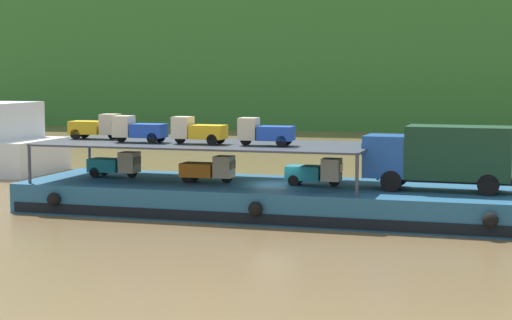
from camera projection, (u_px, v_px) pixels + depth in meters
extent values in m
plane|color=brown|center=(277.00, 214.00, 42.77)|extent=(400.00, 400.00, 0.00)
cube|color=#33702D|center=(424.00, 18.00, 112.50)|extent=(131.52, 28.02, 28.66)
cube|color=#23567A|center=(278.00, 199.00, 42.69)|extent=(26.12, 7.41, 1.50)
cube|color=black|center=(257.00, 219.00, 39.18)|extent=(25.60, 0.06, 0.50)
sphere|color=black|center=(54.00, 199.00, 41.92)|extent=(0.68, 0.68, 0.68)
sphere|color=black|center=(255.00, 209.00, 38.95)|extent=(0.68, 0.68, 0.68)
sphere|color=black|center=(490.00, 220.00, 35.99)|extent=(0.68, 0.68, 0.68)
cube|color=#1E4C99|center=(387.00, 156.00, 40.92)|extent=(2.06, 2.24, 2.00)
cube|color=#192833|center=(366.00, 148.00, 41.20)|extent=(0.11, 1.84, 0.60)
cube|color=#193823|center=(459.00, 153.00, 39.83)|extent=(4.86, 2.44, 2.50)
cube|color=black|center=(458.00, 180.00, 39.97)|extent=(6.84, 1.58, 0.20)
cylinder|color=black|center=(398.00, 176.00, 41.86)|extent=(1.01, 0.31, 1.00)
cylinder|color=black|center=(391.00, 181.00, 39.95)|extent=(1.01, 0.31, 1.00)
cylinder|color=black|center=(491.00, 180.00, 40.48)|extent=(1.01, 0.31, 1.00)
cylinder|color=black|center=(488.00, 185.00, 38.57)|extent=(1.01, 0.31, 1.00)
cylinder|color=#383D47|center=(378.00, 161.00, 44.29)|extent=(0.16, 0.16, 2.00)
cylinder|color=#383D47|center=(357.00, 175.00, 38.14)|extent=(0.16, 0.16, 2.00)
cylinder|color=#383D47|center=(89.00, 152.00, 49.04)|extent=(0.16, 0.16, 2.00)
cylinder|color=#383D47|center=(29.00, 164.00, 42.89)|extent=(0.16, 0.16, 2.00)
cube|color=#383D47|center=(206.00, 144.00, 43.49)|extent=(16.92, 6.61, 0.10)
cube|color=teal|center=(106.00, 165.00, 45.73)|extent=(1.72, 1.23, 0.70)
cube|color=#C6B793|center=(129.00, 162.00, 45.28)|extent=(0.92, 1.02, 1.10)
cube|color=#19232D|center=(137.00, 160.00, 45.13)|extent=(0.06, 0.85, 0.38)
cylinder|color=black|center=(132.00, 172.00, 45.29)|extent=(0.56, 0.15, 0.56)
cylinder|color=black|center=(95.00, 172.00, 45.38)|extent=(0.56, 0.15, 0.56)
cylinder|color=black|center=(104.00, 170.00, 46.39)|extent=(0.56, 0.15, 0.56)
cube|color=orange|center=(198.00, 170.00, 43.50)|extent=(1.71, 1.21, 0.70)
cube|color=#C6B793|center=(224.00, 167.00, 43.08)|extent=(0.90, 1.00, 1.10)
cube|color=#19232D|center=(233.00, 165.00, 42.93)|extent=(0.04, 0.85, 0.38)
cylinder|color=black|center=(227.00, 178.00, 43.09)|extent=(0.56, 0.14, 0.56)
cylinder|color=black|center=(187.00, 177.00, 43.15)|extent=(0.56, 0.14, 0.56)
cylinder|color=black|center=(195.00, 175.00, 44.16)|extent=(0.56, 0.14, 0.56)
cube|color=teal|center=(304.00, 173.00, 42.23)|extent=(1.70, 1.20, 0.70)
cube|color=beige|center=(331.00, 170.00, 41.81)|extent=(0.90, 1.00, 1.10)
cube|color=#19232D|center=(341.00, 168.00, 41.67)|extent=(0.04, 0.85, 0.38)
cylinder|color=black|center=(334.00, 181.00, 41.82)|extent=(0.56, 0.14, 0.56)
cylinder|color=black|center=(294.00, 181.00, 41.87)|extent=(0.56, 0.14, 0.56)
cylinder|color=black|center=(299.00, 178.00, 42.88)|extent=(0.56, 0.14, 0.56)
cube|color=gold|center=(87.00, 127.00, 46.14)|extent=(1.74, 1.25, 0.70)
cube|color=beige|center=(110.00, 124.00, 45.77)|extent=(0.93, 1.03, 1.10)
cube|color=#19232D|center=(118.00, 122.00, 45.64)|extent=(0.07, 0.85, 0.38)
cylinder|color=black|center=(113.00, 134.00, 45.78)|extent=(0.56, 0.16, 0.56)
cylinder|color=black|center=(76.00, 134.00, 45.77)|extent=(0.56, 0.16, 0.56)
cylinder|color=black|center=(84.00, 133.00, 46.79)|extent=(0.56, 0.16, 0.56)
cube|color=#1E47B7|center=(149.00, 131.00, 43.56)|extent=(1.73, 1.24, 0.70)
cube|color=beige|center=(124.00, 126.00, 43.91)|extent=(0.92, 1.02, 1.10)
cube|color=#19232D|center=(115.00, 124.00, 44.02)|extent=(0.06, 0.85, 0.38)
cylinder|color=black|center=(121.00, 137.00, 44.01)|extent=(0.56, 0.15, 0.56)
cylinder|color=black|center=(160.00, 137.00, 44.00)|extent=(0.56, 0.15, 0.56)
cylinder|color=black|center=(152.00, 138.00, 42.98)|extent=(0.56, 0.15, 0.56)
cube|color=gold|center=(208.00, 132.00, 42.59)|extent=(1.73, 1.25, 0.70)
cube|color=beige|center=(183.00, 127.00, 43.00)|extent=(0.93, 1.02, 1.10)
cube|color=#19232D|center=(174.00, 125.00, 43.13)|extent=(0.06, 0.85, 0.38)
cylinder|color=black|center=(180.00, 138.00, 43.10)|extent=(0.56, 0.16, 0.56)
cylinder|color=black|center=(220.00, 138.00, 43.00)|extent=(0.56, 0.16, 0.56)
cylinder|color=black|center=(212.00, 140.00, 42.00)|extent=(0.56, 0.16, 0.56)
cube|color=#1E47B7|center=(276.00, 133.00, 41.62)|extent=(1.73, 1.24, 0.70)
cube|color=beige|center=(249.00, 129.00, 41.97)|extent=(0.92, 1.02, 1.10)
cube|color=#19232D|center=(240.00, 126.00, 42.08)|extent=(0.06, 0.85, 0.38)
cylinder|color=black|center=(246.00, 140.00, 42.07)|extent=(0.56, 0.15, 0.56)
cylinder|color=black|center=(286.00, 140.00, 42.06)|extent=(0.56, 0.15, 0.56)
cylinder|color=black|center=(281.00, 141.00, 41.05)|extent=(0.56, 0.15, 0.56)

